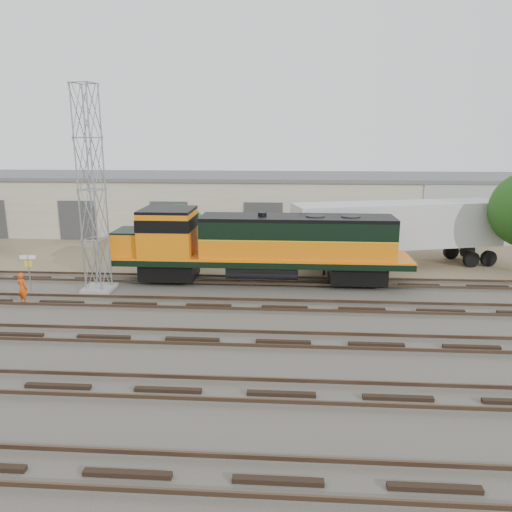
# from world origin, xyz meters

# --- Properties ---
(ground) EXTENTS (140.00, 140.00, 0.00)m
(ground) POSITION_xyz_m (0.00, 0.00, 0.00)
(ground) COLOR #47423A
(ground) RESTS_ON ground
(dirt_strip) EXTENTS (80.00, 16.00, 0.02)m
(dirt_strip) POSITION_xyz_m (0.00, 15.00, 0.01)
(dirt_strip) COLOR #726047
(dirt_strip) RESTS_ON ground
(tracks) EXTENTS (80.00, 20.40, 0.28)m
(tracks) POSITION_xyz_m (0.00, -3.00, 0.08)
(tracks) COLOR black
(tracks) RESTS_ON ground
(warehouse) EXTENTS (58.40, 10.40, 5.30)m
(warehouse) POSITION_xyz_m (0.04, 22.98, 2.65)
(warehouse) COLOR beige
(warehouse) RESTS_ON ground
(locomotive) EXTENTS (17.76, 3.12, 4.27)m
(locomotive) POSITION_xyz_m (2.26, 6.00, 2.44)
(locomotive) COLOR black
(locomotive) RESTS_ON tracks
(signal_tower) EXTENTS (1.70, 1.70, 11.54)m
(signal_tower) POSITION_xyz_m (-6.89, 4.03, 5.62)
(signal_tower) COLOR gray
(signal_tower) RESTS_ON ground
(sign_post) EXTENTS (0.90, 0.13, 2.19)m
(sign_post) POSITION_xyz_m (-10.75, 3.50, 1.53)
(sign_post) COLOR gray
(sign_post) RESTS_ON ground
(worker) EXTENTS (0.74, 0.63, 1.73)m
(worker) POSITION_xyz_m (-10.02, 1.33, 0.86)
(worker) COLOR #D2460B
(worker) RESTS_ON ground
(semi_trailer) EXTENTS (14.64, 6.54, 4.43)m
(semi_trailer) POSITION_xyz_m (11.86, 10.77, 2.78)
(semi_trailer) COLOR #BDBDBD
(semi_trailer) RESTS_ON ground
(dumpster_blue) EXTENTS (1.75, 1.66, 1.50)m
(dumpster_blue) POSITION_xyz_m (18.73, 18.28, 0.75)
(dumpster_blue) COLOR #154D92
(dumpster_blue) RESTS_ON ground
(tree_mid) EXTENTS (4.50, 4.29, 4.29)m
(tree_mid) POSITION_xyz_m (-3.57, 11.50, 1.78)
(tree_mid) COLOR #382619
(tree_mid) RESTS_ON ground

